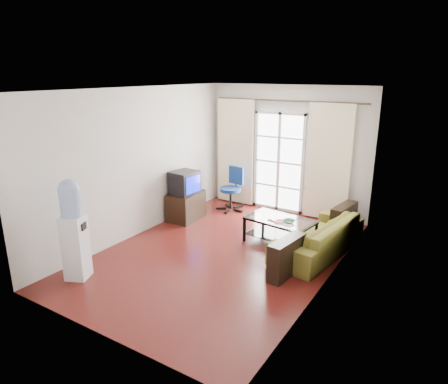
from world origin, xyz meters
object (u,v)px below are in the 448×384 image
(tv_stand, at_px, (186,206))
(crt_tv, at_px, (184,182))
(water_cooler, at_px, (73,228))
(coffee_table, at_px, (280,228))
(task_chair, at_px, (231,197))
(sofa, at_px, (318,236))

(tv_stand, bearing_deg, crt_tv, -92.35)
(tv_stand, height_order, water_cooler, water_cooler)
(coffee_table, xyz_separation_m, crt_tv, (-2.18, 0.08, 0.50))
(tv_stand, xyz_separation_m, task_chair, (0.50, 1.01, -0.00))
(task_chair, bearing_deg, tv_stand, -110.06)
(task_chair, relative_size, water_cooler, 0.63)
(task_chair, bearing_deg, water_cooler, -89.28)
(coffee_table, height_order, water_cooler, water_cooler)
(tv_stand, bearing_deg, coffee_table, -6.58)
(coffee_table, distance_m, crt_tv, 2.23)
(coffee_table, relative_size, water_cooler, 0.82)
(coffee_table, xyz_separation_m, water_cooler, (-2.05, -2.70, 0.49))
(sofa, height_order, tv_stand, sofa)
(crt_tv, distance_m, water_cooler, 2.78)
(tv_stand, bearing_deg, water_cooler, -90.45)
(crt_tv, xyz_separation_m, water_cooler, (0.13, -2.78, -0.01))
(task_chair, bearing_deg, sofa, -19.07)
(water_cooler, bearing_deg, tv_stand, 68.96)
(water_cooler, bearing_deg, sofa, 21.01)
(sofa, bearing_deg, tv_stand, -84.47)
(tv_stand, distance_m, water_cooler, 2.87)
(task_chair, bearing_deg, crt_tv, -109.00)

